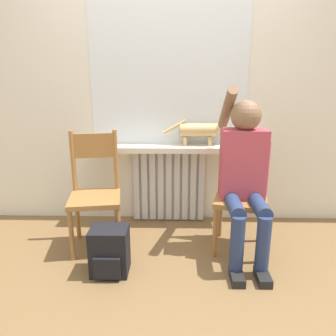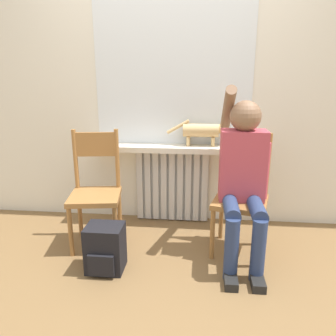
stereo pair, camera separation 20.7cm
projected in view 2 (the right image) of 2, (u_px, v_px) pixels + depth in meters
The scene contains 10 objects.
ground_plane at pixel (157, 293), 2.15m from camera, with size 12.00×12.00×0.00m, color brown.
wall_with_window at pixel (173, 78), 2.95m from camera, with size 7.00×0.06×2.70m.
radiator at pixel (172, 185), 3.16m from camera, with size 0.70×0.08×0.71m.
windowsill at pixel (172, 148), 2.99m from camera, with size 1.47×0.22×0.05m.
window_glass at pixel (173, 73), 2.91m from camera, with size 1.41×0.01×1.27m.
chair_left at pixel (96, 189), 2.69m from camera, with size 0.45×0.45×0.95m.
chair_right at pixel (242, 194), 2.58m from camera, with size 0.48×0.48×0.95m.
person at pixel (243, 173), 2.42m from camera, with size 0.36×0.95×1.32m.
cat at pixel (203, 131), 2.94m from camera, with size 0.55×0.12×0.24m.
backpack at pixel (105, 248), 2.37m from camera, with size 0.27×0.25×0.35m.
Camera 2 is at (0.26, -1.82, 1.39)m, focal length 35.00 mm.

